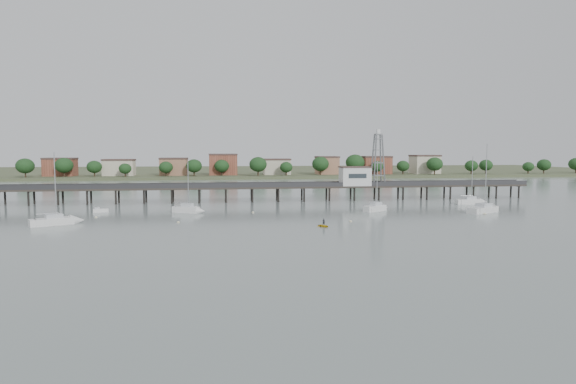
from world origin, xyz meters
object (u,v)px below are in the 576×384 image
at_px(sailboat_e, 474,202).
at_px(yellow_dinghy, 324,227).
at_px(sailboat_a, 62,221).
at_px(white_tender, 100,211).
at_px(pier, 265,187).
at_px(sailboat_b, 191,210).
at_px(lattice_tower, 378,160).
at_px(sailboat_c, 378,208).
at_px(sailboat_d, 488,209).

distance_m(sailboat_e, yellow_dinghy, 55.32).
bearing_deg(sailboat_a, sailboat_e, -17.11).
relative_size(white_tender, yellow_dinghy, 1.35).
xyz_separation_m(pier, sailboat_b, (-18.31, -21.65, -3.14)).
height_order(pier, lattice_tower, lattice_tower).
relative_size(sailboat_c, white_tender, 3.47).
bearing_deg(sailboat_a, sailboat_b, 1.26).
relative_size(sailboat_d, white_tender, 4.68).
bearing_deg(lattice_tower, yellow_dinghy, -119.23).
height_order(lattice_tower, sailboat_d, lattice_tower).
xyz_separation_m(pier, sailboat_a, (-41.00, -35.27, -3.16)).
distance_m(lattice_tower, sailboat_e, 27.42).
relative_size(sailboat_e, white_tender, 3.74).
relative_size(sailboat_e, sailboat_a, 0.91).
height_order(white_tender, yellow_dinghy, yellow_dinghy).
height_order(sailboat_b, yellow_dinghy, sailboat_b).
xyz_separation_m(white_tender, yellow_dinghy, (44.63, -26.97, -0.38)).
bearing_deg(white_tender, pier, 10.91).
bearing_deg(sailboat_a, sailboat_c, -19.84).
height_order(sailboat_e, sailboat_a, sailboat_a).
bearing_deg(lattice_tower, pier, -180.00).
relative_size(pier, white_tender, 43.70).
bearing_deg(sailboat_c, white_tender, 140.47).
bearing_deg(white_tender, sailboat_e, -11.98).
relative_size(lattice_tower, yellow_dinghy, 6.11).
distance_m(sailboat_d, sailboat_a, 88.26).
xyz_separation_m(sailboat_d, sailboat_e, (5.30, 15.24, 0.02)).
xyz_separation_m(pier, lattice_tower, (31.50, 0.00, 7.31)).
bearing_deg(pier, yellow_dinghy, -82.00).
distance_m(lattice_tower, sailboat_d, 35.06).
bearing_deg(lattice_tower, sailboat_c, -108.08).
height_order(sailboat_a, sailboat_c, sailboat_a).
bearing_deg(pier, sailboat_e, -15.33).
height_order(lattice_tower, sailboat_e, lattice_tower).
height_order(sailboat_e, white_tender, sailboat_e).
height_order(sailboat_d, white_tender, sailboat_d).
bearing_deg(sailboat_e, sailboat_a, -167.37).
height_order(pier, yellow_dinghy, pier).
bearing_deg(sailboat_e, white_tender, -177.68).
relative_size(sailboat_a, yellow_dinghy, 5.57).
bearing_deg(sailboat_b, sailboat_e, 31.79).
distance_m(pier, sailboat_e, 54.41).
relative_size(sailboat_e, sailboat_b, 1.10).
xyz_separation_m(pier, sailboat_c, (23.67, -24.00, -3.15)).
bearing_deg(sailboat_b, sailboat_a, -123.10).
relative_size(sailboat_d, sailboat_b, 1.37).
bearing_deg(yellow_dinghy, white_tender, 122.06).
xyz_separation_m(pier, yellow_dinghy, (6.32, -44.99, -3.79)).
bearing_deg(sailboat_e, yellow_dinghy, -146.37).
xyz_separation_m(sailboat_e, yellow_dinghy, (-46.06, -30.63, -0.64)).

